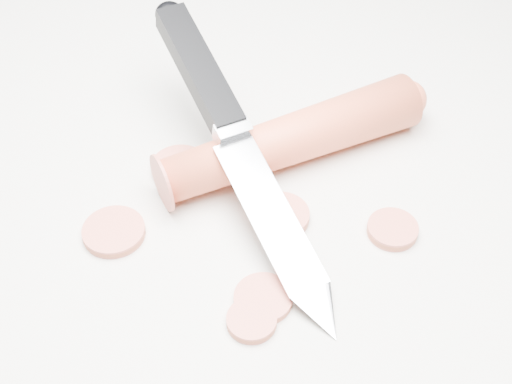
{
  "coord_description": "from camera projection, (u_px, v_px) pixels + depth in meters",
  "views": [
    {
      "loc": [
        0.04,
        -0.33,
        0.35
      ],
      "look_at": [
        0.01,
        -0.02,
        0.02
      ],
      "focal_mm": 50.0,
      "sensor_mm": 36.0,
      "label": 1
    }
  ],
  "objects": [
    {
      "name": "ground",
      "position": [
        243.0,
        189.0,
        0.48
      ],
      "size": [
        2.4,
        2.4,
        0.0
      ],
      "primitive_type": "plane",
      "color": "beige",
      "rests_on": "ground"
    },
    {
      "name": "carrot",
      "position": [
        291.0,
        139.0,
        0.49
      ],
      "size": [
        0.18,
        0.13,
        0.03
      ],
      "primitive_type": "cylinder",
      "rotation": [
        1.57,
        0.0,
        -1.03
      ],
      "color": "#D5492A",
      "rests_on": "ground"
    },
    {
      "name": "carrot_slice_0",
      "position": [
        114.0,
        232.0,
        0.45
      ],
      "size": [
        0.04,
        0.04,
        0.01
      ],
      "primitive_type": "cylinder",
      "color": "#C45443",
      "rests_on": "ground"
    },
    {
      "name": "carrot_slice_1",
      "position": [
        281.0,
        216.0,
        0.46
      ],
      "size": [
        0.04,
        0.04,
        0.01
      ],
      "primitive_type": "cylinder",
      "color": "#C45443",
      "rests_on": "ground"
    },
    {
      "name": "carrot_slice_2",
      "position": [
        180.0,
        167.0,
        0.49
      ],
      "size": [
        0.04,
        0.04,
        0.01
      ],
      "primitive_type": "cylinder",
      "color": "#C45443",
      "rests_on": "ground"
    },
    {
      "name": "carrot_slice_3",
      "position": [
        252.0,
        320.0,
        0.41
      ],
      "size": [
        0.03,
        0.03,
        0.01
      ],
      "primitive_type": "cylinder",
      "color": "#C45443",
      "rests_on": "ground"
    },
    {
      "name": "carrot_slice_4",
      "position": [
        393.0,
        229.0,
        0.45
      ],
      "size": [
        0.03,
        0.03,
        0.01
      ],
      "primitive_type": "cylinder",
      "color": "#C45443",
      "rests_on": "ground"
    },
    {
      "name": "carrot_slice_5",
      "position": [
        231.0,
        158.0,
        0.5
      ],
      "size": [
        0.04,
        0.04,
        0.01
      ],
      "primitive_type": "cylinder",
      "color": "#C45443",
      "rests_on": "ground"
    },
    {
      "name": "carrot_slice_6",
      "position": [
        263.0,
        298.0,
        0.42
      ],
      "size": [
        0.03,
        0.03,
        0.01
      ],
      "primitive_type": "cylinder",
      "color": "#C45443",
      "rests_on": "ground"
    },
    {
      "name": "kitchen_knife",
      "position": [
        242.0,
        147.0,
        0.45
      ],
      "size": [
        0.16,
        0.24,
        0.08
      ],
      "primitive_type": null,
      "color": "#B6B9BD",
      "rests_on": "ground"
    }
  ]
}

